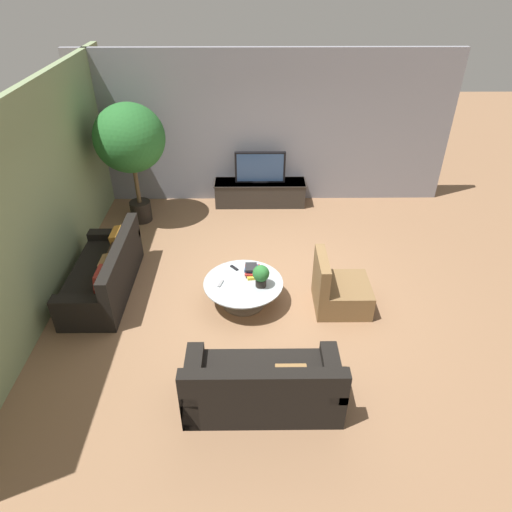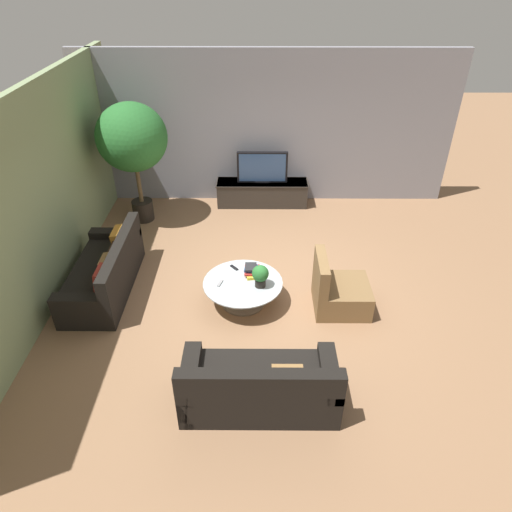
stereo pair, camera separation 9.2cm
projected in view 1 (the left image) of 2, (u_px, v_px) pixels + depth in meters
name	position (u px, v px, depth m)	size (l,w,h in m)	color
ground_plane	(268.00, 290.00, 7.17)	(24.00, 24.00, 0.00)	#8C6647
back_wall_stone	(264.00, 129.00, 9.03)	(7.40, 0.12, 3.00)	gray
side_wall_left	(40.00, 200.00, 6.47)	(0.12, 7.40, 3.00)	gray
media_console	(260.00, 193.00, 9.46)	(1.88, 0.50, 0.51)	#2D2823
television	(260.00, 167.00, 9.15)	(1.01, 0.13, 0.64)	black
coffee_table	(243.00, 288.00, 6.77)	(1.18, 1.18, 0.39)	#756656
couch_by_wall	(105.00, 275.00, 7.02)	(0.84, 1.96, 0.84)	black
couch_near_entry	(263.00, 387.00, 5.23)	(1.80, 0.84, 0.84)	black
armchair_wicker	(339.00, 291.00, 6.71)	(0.80, 0.76, 0.86)	brown
potted_palm_tall	(130.00, 141.00, 8.13)	(1.27, 1.27, 2.28)	black
potted_plant_tabletop	(261.00, 275.00, 6.53)	(0.24, 0.24, 0.34)	black
book_stack	(252.00, 270.00, 6.85)	(0.24, 0.33, 0.14)	gold
remote_black	(234.00, 268.00, 6.99)	(0.04, 0.16, 0.02)	black
remote_silver	(221.00, 283.00, 6.66)	(0.04, 0.16, 0.02)	gray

